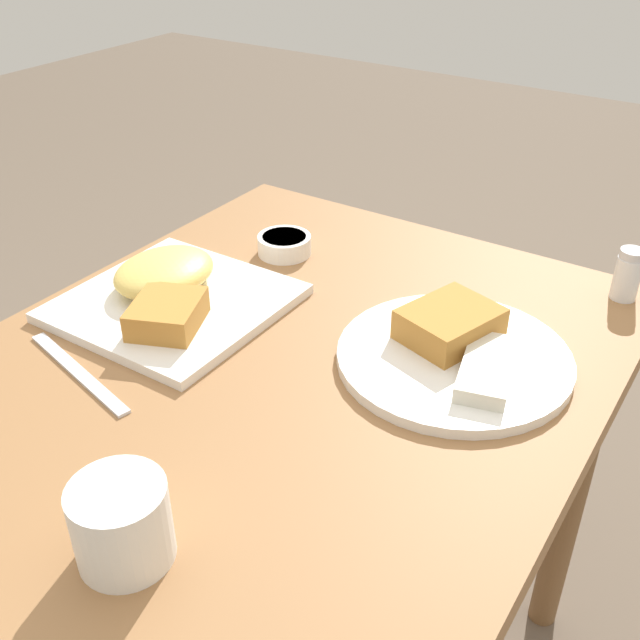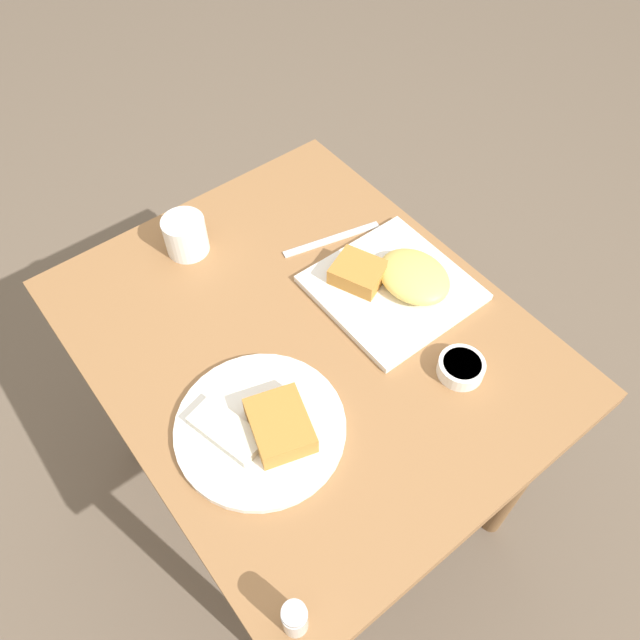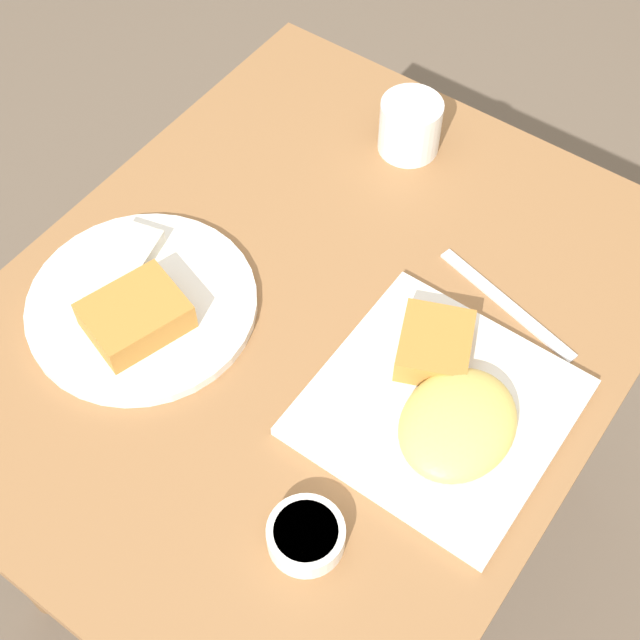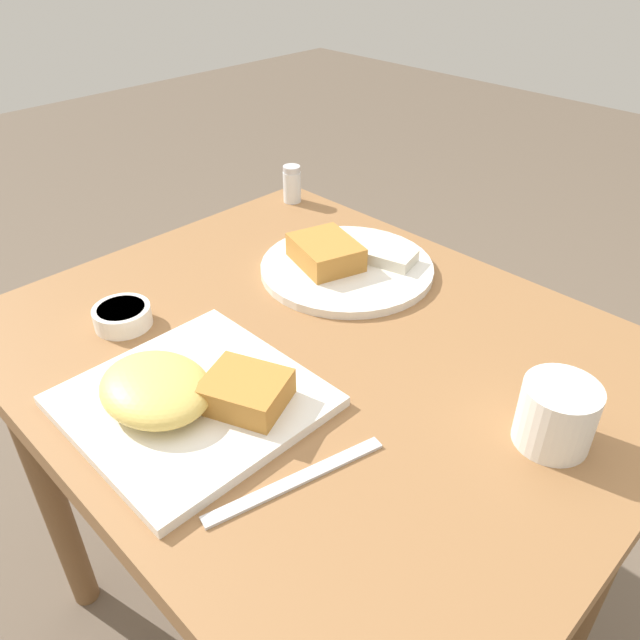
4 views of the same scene
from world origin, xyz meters
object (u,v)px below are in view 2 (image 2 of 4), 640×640
plate_oval_far (262,427)px  plate_square_near (396,281)px  coffee_mug (186,235)px  salt_shaker (295,619)px  butter_knife (332,239)px  sauce_ramekin (461,367)px

plate_oval_far → plate_square_near: bearing=-76.0°
coffee_mug → salt_shaker: bearing=160.6°
salt_shaker → butter_knife: size_ratio=0.35×
sauce_ramekin → coffee_mug: size_ratio=0.96×
plate_square_near → sauce_ramekin: size_ratio=3.31×
plate_square_near → plate_oval_far: 0.39m
plate_square_near → sauce_ramekin: 0.22m
sauce_ramekin → salt_shaker: size_ratio=1.12×
plate_oval_far → coffee_mug: (0.44, -0.12, 0.02)m
plate_oval_far → salt_shaker: size_ratio=3.86×
butter_knife → coffee_mug: coffee_mug is taller
sauce_ramekin → salt_shaker: bearing=107.5°
coffee_mug → plate_oval_far: bearing=165.0°
sauce_ramekin → butter_knife: 0.39m
plate_square_near → sauce_ramekin: (-0.21, 0.04, -0.01)m
plate_square_near → coffee_mug: (0.34, 0.27, 0.02)m
plate_oval_far → butter_knife: 0.46m
sauce_ramekin → salt_shaker: (-0.15, 0.48, 0.02)m
salt_shaker → butter_knife: salt_shaker is taller
plate_square_near → coffee_mug: size_ratio=3.17×
plate_square_near → plate_oval_far: plate_square_near is taller
salt_shaker → butter_knife: (0.54, -0.50, -0.03)m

